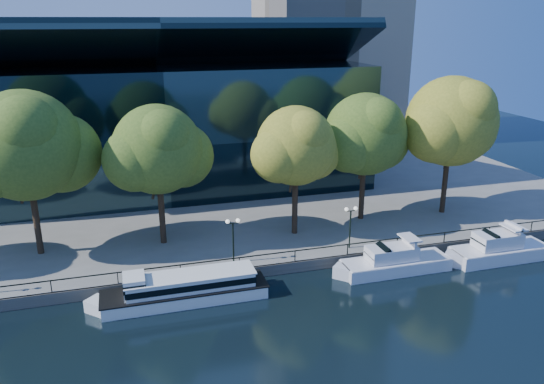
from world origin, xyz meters
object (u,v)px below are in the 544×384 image
object	(u,v)px
tree_3	(297,147)
lamp_2	(351,218)
tour_boat	(181,288)
tree_1	(28,148)
tree_4	(367,136)
tree_5	(453,123)
lamp_1	(233,230)
cruiser_far	(496,249)
tree_2	(159,151)
cruiser_near	(392,262)

from	to	relation	value
tree_3	lamp_2	world-z (taller)	tree_3
tour_boat	tree_1	xyz separation A→B (m)	(-11.20, 10.38, 9.66)
tour_boat	tree_3	world-z (taller)	tree_3
tree_4	tree_5	world-z (taller)	tree_5
lamp_1	cruiser_far	bearing A→B (deg)	-10.15
cruiser_far	tree_3	distance (m)	20.62
tree_1	tree_2	xyz separation A→B (m)	(10.92, -0.65, -0.89)
cruiser_near	tree_5	xyz separation A→B (m)	(11.59, 9.69, 9.90)
tour_boat	tree_5	distance (m)	32.99
cruiser_far	tree_4	bearing A→B (deg)	127.07
lamp_2	tree_4	bearing A→B (deg)	56.03
tree_2	tree_5	world-z (taller)	tree_5
cruiser_near	tree_3	bearing A→B (deg)	125.09
tree_2	tree_3	bearing A→B (deg)	-5.49
tree_2	tree_5	bearing A→B (deg)	-0.07
cruiser_far	lamp_1	size ratio (longest dim) A/B	2.59
cruiser_near	lamp_2	world-z (taller)	lamp_2
tree_1	tree_5	distance (m)	41.20
cruiser_far	tree_1	size ratio (longest dim) A/B	0.71
tree_3	lamp_1	bearing A→B (deg)	-146.96
tree_3	tree_2	bearing A→B (deg)	174.51
cruiser_near	lamp_1	world-z (taller)	lamp_1
tree_2	tour_boat	bearing A→B (deg)	-88.34
cruiser_far	tree_3	bearing A→B (deg)	151.09
tree_3	cruiser_near	bearing A→B (deg)	-54.91
tree_3	tree_4	size ratio (longest dim) A/B	0.95
tree_2	tree_4	world-z (taller)	tree_4
tree_1	tree_2	distance (m)	10.98
tree_1	cruiser_far	bearing A→B (deg)	-15.27
tour_boat	cruiser_near	world-z (taller)	cruiser_near
tour_boat	cruiser_near	distance (m)	18.40
tree_2	lamp_1	distance (m)	9.99
tour_boat	cruiser_far	size ratio (longest dim) A/B	1.36
cruiser_near	tree_4	xyz separation A→B (m)	(2.13, 10.43, 8.95)
tour_boat	tree_1	size ratio (longest dim) A/B	0.96
tree_2	lamp_2	distance (m)	18.35
tree_4	lamp_2	bearing A→B (deg)	-123.97
tree_1	tree_4	size ratio (longest dim) A/B	1.11
tree_1	tree_5	bearing A→B (deg)	-0.96
tour_boat	tree_3	xyz separation A→B (m)	(12.42, 8.50, 8.56)
tree_1	tour_boat	bearing A→B (deg)	-42.81
cruiser_near	tree_2	bearing A→B (deg)	152.49
tree_3	tree_5	xyz separation A→B (m)	(17.57, 1.18, 1.17)
tree_4	tree_2	bearing A→B (deg)	-178.09
tree_2	tree_5	size ratio (longest dim) A/B	0.89
tree_4	cruiser_near	bearing A→B (deg)	-101.55
cruiser_near	lamp_1	bearing A→B (deg)	164.46
cruiser_far	lamp_2	distance (m)	13.81
cruiser_near	tree_5	size ratio (longest dim) A/B	0.73
tree_3	lamp_1	world-z (taller)	tree_3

